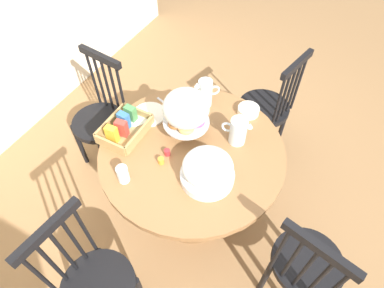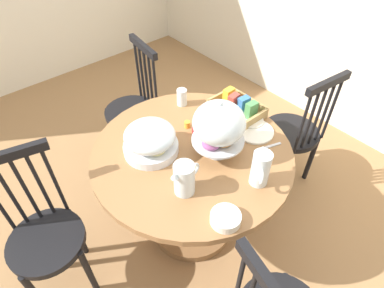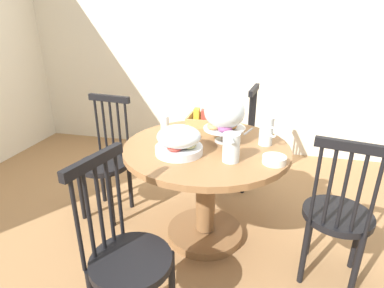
{
  "view_description": "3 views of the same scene",
  "coord_description": "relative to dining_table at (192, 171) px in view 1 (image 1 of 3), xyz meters",
  "views": [
    {
      "loc": [
        -0.96,
        -0.49,
        2.27
      ],
      "look_at": [
        0.1,
        0.08,
        0.79
      ],
      "focal_mm": 30.66,
      "sensor_mm": 36.0,
      "label": 1
    },
    {
      "loc": [
        1.07,
        -0.75,
        2.0
      ],
      "look_at": [
        0.1,
        0.08,
        0.79
      ],
      "focal_mm": 30.36,
      "sensor_mm": 36.0,
      "label": 2
    },
    {
      "loc": [
        0.45,
        -1.84,
        1.54
      ],
      "look_at": [
        0.0,
        0.08,
        0.74
      ],
      "focal_mm": 29.31,
      "sensor_mm": 36.0,
      "label": 3
    }
  ],
  "objects": [
    {
      "name": "windsor_chair_near_window",
      "position": [
        -0.23,
        -0.83,
        -0.06
      ],
      "size": [
        0.42,
        0.42,
        0.97
      ],
      "color": "black",
      "rests_on": "ground_plane"
    },
    {
      "name": "fruit_platter_covered",
      "position": [
        -0.14,
        -0.17,
        0.32
      ],
      "size": [
        0.3,
        0.3,
        0.18
      ],
      "color": "silver",
      "rests_on": "dining_table"
    },
    {
      "name": "jam_jar_apricot",
      "position": [
        -0.17,
        0.11,
        0.25
      ],
      "size": [
        0.04,
        0.04,
        0.04
      ],
      "primitive_type": "cylinder",
      "color": "orange",
      "rests_on": "dining_table"
    },
    {
      "name": "jam_jar_strawberry",
      "position": [
        -0.1,
        0.11,
        0.25
      ],
      "size": [
        0.04,
        0.04,
        0.04
      ],
      "primitive_type": "cylinder",
      "color": "#B7282D",
      "rests_on": "dining_table"
    },
    {
      "name": "windsor_chair_facing_door",
      "position": [
        0.12,
        0.85,
        -0.06
      ],
      "size": [
        0.4,
        0.4,
        0.97
      ],
      "color": "black",
      "rests_on": "ground_plane"
    },
    {
      "name": "cereal_bowl",
      "position": [
        0.44,
        -0.18,
        0.25
      ],
      "size": [
        0.14,
        0.14,
        0.04
      ],
      "primitive_type": "cylinder",
      "color": "white",
      "rests_on": "dining_table"
    },
    {
      "name": "table_knife",
      "position": [
        -0.01,
        0.42,
        0.23
      ],
      "size": [
        0.07,
        0.17,
        0.01
      ],
      "primitive_type": "cube",
      "rotation": [
        0.0,
        0.0,
        7.54
      ],
      "color": "silver",
      "rests_on": "dining_table"
    },
    {
      "name": "china_plate_small",
      "position": [
        0.05,
        0.43,
        0.25
      ],
      "size": [
        0.15,
        0.15,
        0.01
      ],
      "primitive_type": "cylinder",
      "color": "white",
      "rests_on": "china_plate_large"
    },
    {
      "name": "windsor_chair_by_cabinet",
      "position": [
        0.83,
        -0.22,
        -0.06
      ],
      "size": [
        0.42,
        0.41,
        0.97
      ],
      "color": "black",
      "rests_on": "ground_plane"
    },
    {
      "name": "orange_juice_pitcher",
      "position": [
        0.38,
        0.11,
        0.32
      ],
      "size": [
        0.13,
        0.14,
        0.19
      ],
      "color": "silver",
      "rests_on": "dining_table"
    },
    {
      "name": "ground_plane",
      "position": [
        -0.1,
        -0.08,
        -0.51
      ],
      "size": [
        10.0,
        10.0,
        0.0
      ],
      "primitive_type": "plane",
      "color": "#997047"
    },
    {
      "name": "drinking_glass",
      "position": [
        -0.37,
        0.23,
        0.29
      ],
      "size": [
        0.06,
        0.06,
        0.11
      ],
      "primitive_type": "cylinder",
      "color": "silver",
      "rests_on": "dining_table"
    },
    {
      "name": "soup_spoon",
      "position": [
        0.26,
        0.34,
        0.23
      ],
      "size": [
        0.07,
        0.17,
        0.01
      ],
      "primitive_type": "cube",
      "rotation": [
        0.0,
        0.0,
        7.54
      ],
      "color": "silver",
      "rests_on": "dining_table"
    },
    {
      "name": "dining_table",
      "position": [
        0.0,
        0.0,
        0.0
      ],
      "size": [
        1.12,
        1.12,
        0.74
      ],
      "color": "olive",
      "rests_on": "ground_plane"
    },
    {
      "name": "pastry_stand_with_dome",
      "position": [
        0.1,
        0.09,
        0.43
      ],
      "size": [
        0.28,
        0.28,
        0.34
      ],
      "color": "silver",
      "rests_on": "dining_table"
    },
    {
      "name": "dinner_fork",
      "position": [
        -0.04,
        0.43,
        0.23
      ],
      "size": [
        0.07,
        0.17,
        0.01
      ],
      "primitive_type": "cube",
      "rotation": [
        0.0,
        0.0,
        7.54
      ],
      "color": "silver",
      "rests_on": "dining_table"
    },
    {
      "name": "windsor_chair_far_side",
      "position": [
        -0.85,
        0.13,
        -0.06
      ],
      "size": [
        0.4,
        0.4,
        0.97
      ],
      "color": "black",
      "rests_on": "ground_plane"
    },
    {
      "name": "china_plate_large",
      "position": [
        0.12,
        0.38,
        0.24
      ],
      "size": [
        0.22,
        0.22,
        0.01
      ],
      "primitive_type": "cylinder",
      "color": "white",
      "rests_on": "dining_table"
    },
    {
      "name": "milk_pitcher",
      "position": [
        0.19,
        -0.21,
        0.31
      ],
      "size": [
        0.1,
        0.19,
        0.18
      ],
      "color": "silver",
      "rests_on": "dining_table"
    },
    {
      "name": "cereal_basket",
      "position": [
        -0.07,
        0.43,
        0.27
      ],
      "size": [
        0.32,
        0.24,
        0.12
      ],
      "color": "tan",
      "rests_on": "dining_table"
    }
  ]
}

